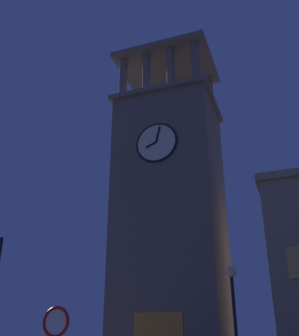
{
  "coord_description": "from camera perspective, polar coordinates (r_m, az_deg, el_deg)",
  "views": [
    {
      "loc": [
        -11.91,
        23.87,
        1.92
      ],
      "look_at": [
        -1.5,
        -4.66,
        15.49
      ],
      "focal_mm": 43.23,
      "sensor_mm": 36.0,
      "label": 1
    }
  ],
  "objects": [
    {
      "name": "no_horn_sign",
      "position": [
        11.33,
        -13.14,
        -21.61
      ],
      "size": [
        0.78,
        0.14,
        2.93
      ],
      "color": "black",
      "rests_on": "ground_plane"
    },
    {
      "name": "street_lamp",
      "position": [
        17.81,
        11.79,
        -18.34
      ],
      "size": [
        0.44,
        0.44,
        5.1
      ],
      "color": "black",
      "rests_on": "ground_plane"
    },
    {
      "name": "clocktower",
      "position": [
        31.15,
        3.03,
        -7.09
      ],
      "size": [
        8.18,
        6.99,
        27.72
      ],
      "color": "#75665B",
      "rests_on": "ground_plane"
    }
  ]
}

